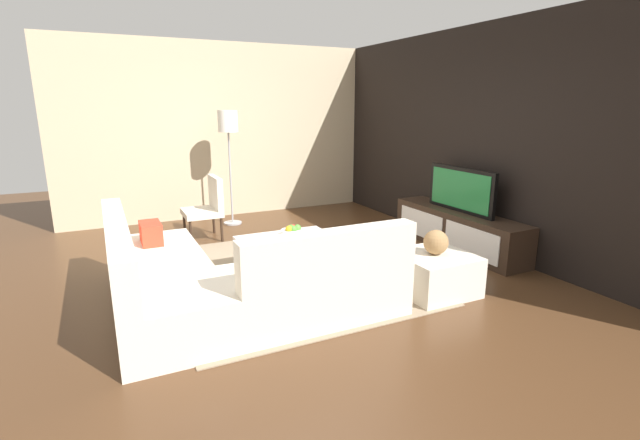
% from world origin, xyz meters
% --- Properties ---
extents(ground_plane, '(14.00, 14.00, 0.00)m').
position_xyz_m(ground_plane, '(0.00, 0.00, 0.00)').
color(ground_plane, '#4C301C').
extents(feature_wall_back, '(6.40, 0.12, 2.80)m').
position_xyz_m(feature_wall_back, '(0.00, 2.70, 1.40)').
color(feature_wall_back, black).
rests_on(feature_wall_back, ground).
extents(side_wall_left, '(0.12, 5.20, 2.80)m').
position_xyz_m(side_wall_left, '(-3.20, 0.20, 1.40)').
color(side_wall_left, '#C6B28E').
rests_on(side_wall_left, ground).
extents(area_rug, '(2.99, 2.48, 0.01)m').
position_xyz_m(area_rug, '(-0.10, 0.00, 0.01)').
color(area_rug, gray).
rests_on(area_rug, ground).
extents(media_console, '(2.05, 0.47, 0.50)m').
position_xyz_m(media_console, '(0.00, 2.40, 0.25)').
color(media_console, '#332319').
rests_on(media_console, ground).
extents(television, '(1.13, 0.06, 0.56)m').
position_xyz_m(television, '(0.00, 2.40, 0.78)').
color(television, black).
rests_on(television, media_console).
extents(sectional_couch, '(2.26, 2.40, 0.86)m').
position_xyz_m(sectional_couch, '(0.51, -0.84, 0.30)').
color(sectional_couch, beige).
rests_on(sectional_couch, ground).
extents(coffee_table, '(0.93, 1.05, 0.38)m').
position_xyz_m(coffee_table, '(-0.10, 0.10, 0.20)').
color(coffee_table, '#332319').
rests_on(coffee_table, ground).
extents(accent_chair_near, '(0.55, 0.50, 0.87)m').
position_xyz_m(accent_chair_near, '(-1.89, -0.40, 0.49)').
color(accent_chair_near, '#332319').
rests_on(accent_chair_near, ground).
extents(floor_lamp, '(0.30, 0.30, 1.75)m').
position_xyz_m(floor_lamp, '(-2.54, 0.10, 1.47)').
color(floor_lamp, '#A5A5AA').
rests_on(floor_lamp, ground).
extents(ottoman, '(0.70, 0.70, 0.40)m').
position_xyz_m(ottoman, '(1.00, 1.19, 0.20)').
color(ottoman, beige).
rests_on(ottoman, ground).
extents(fruit_bowl, '(0.28, 0.28, 0.13)m').
position_xyz_m(fruit_bowl, '(-0.28, 0.20, 0.43)').
color(fruit_bowl, silver).
rests_on(fruit_bowl, coffee_table).
extents(decorative_ball, '(0.25, 0.25, 0.25)m').
position_xyz_m(decorative_ball, '(1.00, 1.19, 0.52)').
color(decorative_ball, '#997247').
rests_on(decorative_ball, ottoman).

